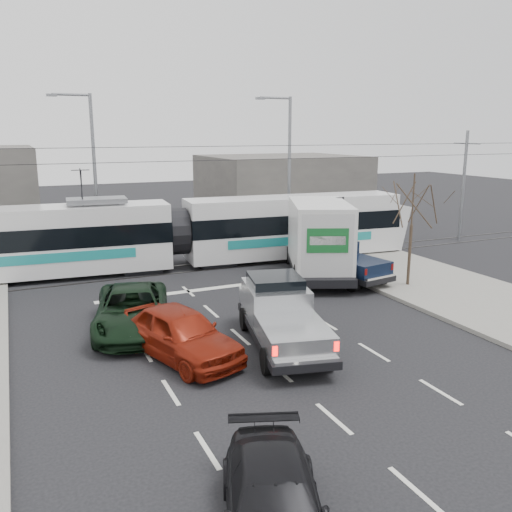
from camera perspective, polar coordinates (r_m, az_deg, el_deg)
name	(u,v)px	position (r m, az deg, el deg)	size (l,w,h in m)	color
ground	(284,330)	(19.58, 2.96, -7.75)	(120.00, 120.00, 0.00)	black
sidewalk_right	(473,297)	(24.80, 21.84, -4.02)	(6.00, 60.00, 0.15)	gray
rails	(196,267)	(28.43, -6.28, -1.19)	(60.00, 1.60, 0.03)	#33302D
building_right	(281,186)	(45.37, 2.63, 7.34)	(12.00, 10.00, 5.00)	#635E59
bare_tree	(413,205)	(24.88, 16.17, 5.22)	(2.40, 2.40, 5.00)	#47382B
traffic_signal	(340,217)	(27.52, 8.86, 4.07)	(0.44, 0.44, 3.60)	black
street_lamp_near	(287,162)	(34.16, 3.25, 9.90)	(2.38, 0.25, 9.00)	slate
street_lamp_far	(91,164)	(32.59, -16.98, 9.22)	(2.38, 0.25, 9.00)	slate
catenary	(195,193)	(27.75, -6.48, 6.58)	(60.00, 0.20, 7.00)	black
tram	(177,233)	(28.29, -8.35, 2.44)	(25.29, 4.59, 5.14)	silver
silver_pickup	(280,313)	(18.03, 2.55, -6.00)	(3.29, 6.18, 2.14)	black
box_truck	(318,239)	(26.40, 6.50, 1.77)	(5.27, 7.84, 3.72)	black
navy_pickup	(338,258)	(26.06, 8.63, -0.22)	(2.66, 5.28, 2.12)	black
green_car	(132,310)	(19.75, -12.90, -5.54)	(2.53, 5.49, 1.53)	black
red_car	(180,333)	(17.12, -7.95, -8.05)	(1.92, 4.78, 1.63)	maroon
dark_car	(274,506)	(10.27, 1.88, -24.79)	(1.75, 4.31, 1.25)	black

